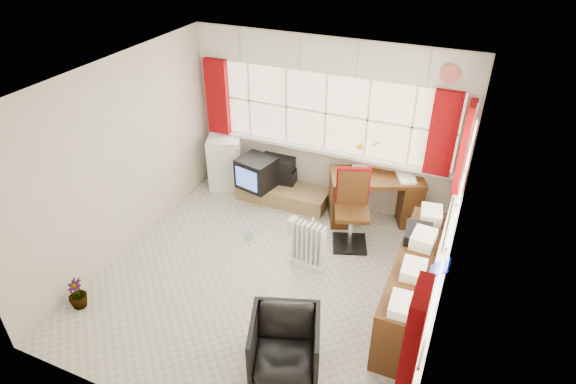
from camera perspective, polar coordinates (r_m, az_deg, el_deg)
name	(u,v)px	position (r m, az deg, el deg)	size (l,w,h in m)	color
ground	(268,280)	(6.04, -2.44, -10.36)	(4.00, 4.00, 0.00)	beige
room_walls	(264,175)	(5.15, -2.82, 2.07)	(4.00, 4.00, 4.00)	beige
window_back	(324,146)	(7.00, 4.27, 5.41)	(3.70, 0.12, 3.60)	#FFF2C9
window_right	(442,262)	(5.07, 17.76, -7.87)	(0.12, 3.70, 3.60)	#FFF2C9
curtains	(371,157)	(5.67, 9.80, 4.07)	(3.83, 3.83, 1.15)	#98080D
overhead_cabinets	(384,91)	(5.39, 11.31, 11.69)	(3.98, 3.98, 0.48)	white
desk	(375,195)	(6.95, 10.26, -0.38)	(1.41, 1.08, 0.76)	#452B10
desk_lamp	(379,150)	(6.85, 10.71, 4.97)	(0.17, 0.15, 0.41)	#DDAB09
task_chair	(352,205)	(6.38, 7.58, -1.55)	(0.57, 0.59, 1.07)	black
office_chair	(285,344)	(4.93, -0.37, -17.62)	(0.67, 0.69, 0.63)	black
radiator	(308,249)	(6.07, 2.45, -6.82)	(0.45, 0.22, 0.66)	white
credenza	(416,284)	(5.58, 14.92, -10.53)	(0.50, 2.00, 0.85)	#452B10
file_tray	(418,234)	(5.60, 15.19, -4.83)	(0.29, 0.38, 0.13)	black
tv_bench	(283,194)	(7.39, -0.58, -0.22)	(1.40, 0.50, 0.25)	#94774A
crt_tv	(256,173)	(7.25, -3.76, 2.29)	(0.60, 0.57, 0.46)	black
hifi_stack	(279,168)	(7.43, -1.10, 2.82)	(0.60, 0.41, 0.40)	black
mini_fridge	(226,162)	(7.72, -7.38, 3.58)	(0.64, 0.64, 0.85)	white
spray_bottle_a	(313,227)	(6.66, 2.98, -4.11)	(0.11, 0.11, 0.29)	white
spray_bottle_b	(249,233)	(6.64, -4.65, -4.87)	(0.09, 0.09, 0.19)	#95DECD
flower_vase	(77,294)	(6.08, -23.73, -10.96)	(0.21, 0.21, 0.38)	black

